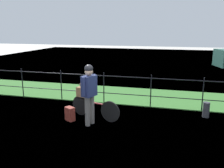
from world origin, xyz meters
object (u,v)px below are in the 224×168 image
object	(u,v)px
bicycle_main	(94,108)
wooden_crate	(83,92)
cyclist_person	(89,89)
backpack_on_paving	(70,114)
terrier_dog	(84,85)
mooring_bollard	(206,110)

from	to	relation	value
bicycle_main	wooden_crate	bearing A→B (deg)	163.02
bicycle_main	wooden_crate	world-z (taller)	wooden_crate
cyclist_person	backpack_on_paving	world-z (taller)	cyclist_person
terrier_dog	mooring_bollard	xyz separation A→B (m)	(3.56, 0.82, -0.74)
cyclist_person	backpack_on_paving	size ratio (longest dim) A/B	4.21
bicycle_main	cyclist_person	bearing A→B (deg)	-86.03
wooden_crate	terrier_dog	size ratio (longest dim) A/B	1.09
cyclist_person	mooring_bollard	size ratio (longest dim) A/B	3.64
bicycle_main	mooring_bollard	bearing A→B (deg)	16.04
backpack_on_paving	bicycle_main	bearing A→B (deg)	-118.71
bicycle_main	wooden_crate	xyz separation A→B (m)	(-0.37, 0.11, 0.43)
wooden_crate	backpack_on_paving	xyz separation A→B (m)	(-0.25, -0.47, -0.55)
terrier_dog	backpack_on_paving	xyz separation A→B (m)	(-0.27, -0.46, -0.77)
wooden_crate	cyclist_person	size ratio (longest dim) A/B	0.21
wooden_crate	mooring_bollard	bearing A→B (deg)	12.72
bicycle_main	backpack_on_paving	size ratio (longest dim) A/B	4.04
bicycle_main	terrier_dog	distance (m)	0.74
cyclist_person	bicycle_main	bearing A→B (deg)	93.97
bicycle_main	terrier_dog	world-z (taller)	terrier_dog
wooden_crate	backpack_on_paving	bearing A→B (deg)	-117.73
terrier_dog	backpack_on_paving	world-z (taller)	terrier_dog
mooring_bollard	cyclist_person	bearing A→B (deg)	-156.16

